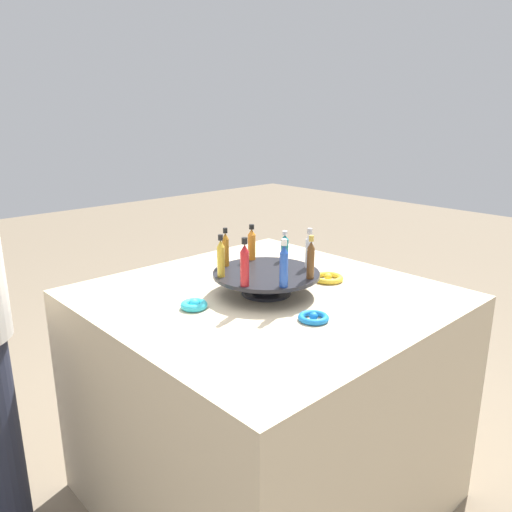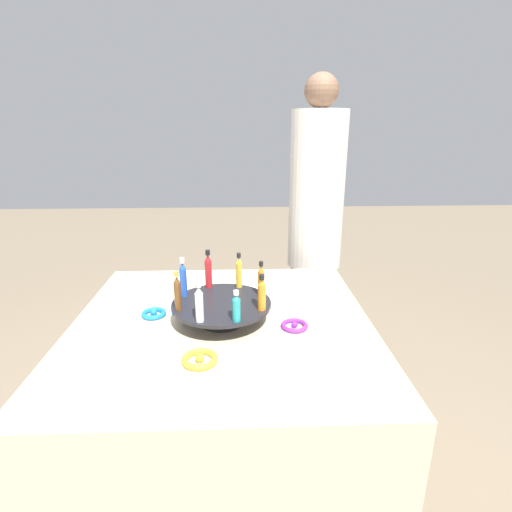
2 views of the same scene
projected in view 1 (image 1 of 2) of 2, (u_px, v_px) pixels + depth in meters
The scene contains 15 objects.
ground_plane at pixel (265, 490), 1.88m from camera, with size 12.00×12.00×0.00m, color #756651.
party_table at pixel (265, 398), 1.77m from camera, with size 1.07×1.07×0.79m.
display_stand at pixel (266, 278), 1.65m from camera, with size 0.35×0.35×0.08m.
bottle_clear at pixel (309, 250), 1.67m from camera, with size 0.03×0.03×0.14m.
bottle_teal at pixel (285, 247), 1.76m from camera, with size 0.03×0.03×0.11m.
bottle_orange at pixel (252, 244), 1.77m from camera, with size 0.03×0.03×0.13m.
bottle_amber at pixel (225, 249), 1.69m from camera, with size 0.02×0.02×0.13m.
bottle_gold at pixel (221, 258), 1.58m from camera, with size 0.02×0.02×0.14m.
bottle_red at pixel (245, 264), 1.49m from camera, with size 0.03×0.03×0.15m.
bottle_blue at pixel (284, 265), 1.49m from camera, with size 0.03×0.03×0.15m.
bottle_brown at pixel (311, 259), 1.56m from camera, with size 0.02×0.02×0.14m.
ribbon_bow_purple at pixel (230, 271), 1.88m from camera, with size 0.10×0.10×0.02m.
ribbon_bow_teal at pixel (194, 305), 1.53m from camera, with size 0.08×0.08×0.03m.
ribbon_bow_blue at pixel (314, 317), 1.45m from camera, with size 0.09×0.09×0.03m.
ribbon_bow_gold at pixel (328, 278), 1.79m from camera, with size 0.11×0.11×0.03m.
Camera 1 is at (1.12, -1.09, 1.37)m, focal length 35.00 mm.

